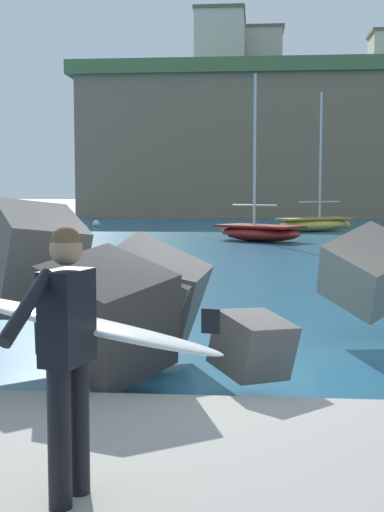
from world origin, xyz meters
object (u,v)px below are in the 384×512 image
Objects in this scene: surfer_with_board at (71,339)px; station_building_east at (220,45)px; boat_mid_left at (315,223)px; mooring_buoy_middle at (347,225)px; boat_near_centre at (259,231)px; mooring_buoy_outer at (239,233)px; station_building_annex at (244,57)px; mooring_buoy_inner at (96,223)px.

surfer_with_board is 66.54m from station_building_east.
boat_mid_left is 17.67× the size of mooring_buoy_middle.
boat_mid_left is (3.15, 8.19, 0.03)m from boat_near_centre.
mooring_buoy_outer is at bearing 109.46° from boat_near_centre.
mooring_buoy_middle is (2.20, 3.29, -0.26)m from boat_mid_left.
surfer_with_board is 30.45m from mooring_buoy_outer.
station_building_east reaches higher than mooring_buoy_outer.
station_building_east is (-3.64, 37.15, 15.81)m from boat_near_centre.
mooring_buoy_middle is 0.05× the size of station_building_annex.
station_building_annex is (-6.81, 31.66, 15.93)m from mooring_buoy_middle.
mooring_buoy_inner is 30.49m from station_building_east.
boat_mid_left is 6.81m from mooring_buoy_outer.
surfer_with_board is 0.32× the size of station_building_east.
surfer_with_board is at bearing -77.46° from mooring_buoy_inner.
station_building_east is at bearing -110.00° from station_building_annex.
boat_near_centre is at bearing -88.07° from station_building_annex.
boat_near_centre is at bearing -114.98° from mooring_buoy_middle.
mooring_buoy_outer is (0.43, 30.43, -1.06)m from surfer_with_board.
boat_near_centre is 8.78m from boat_mid_left.
station_building_east is (-6.78, 28.96, 15.77)m from boat_mid_left.
boat_mid_left is at bearing -123.79° from mooring_buoy_middle.
surfer_with_board is at bearing -97.25° from boat_mid_left.
surfer_with_board is 39.73m from mooring_buoy_middle.
mooring_buoy_outer is at bearing 89.19° from surfer_with_board.
mooring_buoy_middle and mooring_buoy_outer have the same top height.
mooring_buoy_outer is (-6.33, -8.71, 0.00)m from mooring_buoy_middle.
surfer_with_board is at bearing -89.97° from station_building_annex.
boat_near_centre reaches higher than surfer_with_board.
mooring_buoy_outer is (-4.13, -5.41, -0.26)m from boat_mid_left.
surfer_with_board is at bearing -92.93° from boat_near_centre.
station_building_annex is at bearing 97.50° from boat_mid_left.
mooring_buoy_inner and mooring_buoy_middle have the same top height.
station_building_east is (-8.99, 25.66, 16.03)m from mooring_buoy_middle.
mooring_buoy_middle is 31.56m from station_building_east.
mooring_buoy_inner is (-13.39, 3.88, -0.26)m from boat_mid_left.
mooring_buoy_outer is 38.02m from station_building_east.
station_building_east is (6.61, 25.08, 16.03)m from mooring_buoy_inner.
mooring_buoy_inner is 1.00× the size of mooring_buoy_outer.
boat_mid_left is 17.67× the size of mooring_buoy_outer.
boat_mid_left reaches higher than mooring_buoy_middle.
station_building_annex is at bearing 90.03° from surfer_with_board.
station_building_annex is (8.79, 31.07, 15.93)m from mooring_buoy_inner.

